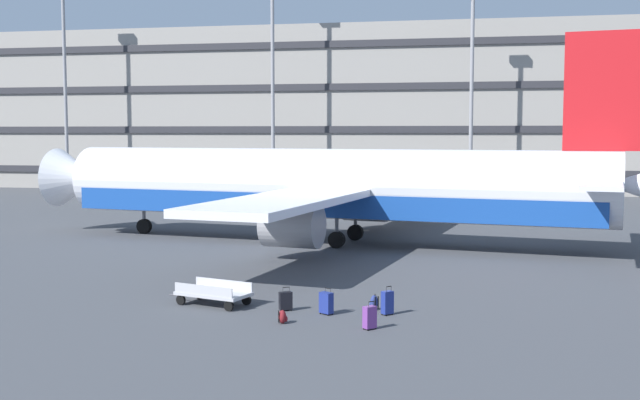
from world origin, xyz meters
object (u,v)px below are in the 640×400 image
at_px(suitcase_small, 326,303).
at_px(backpack_teal, 283,317).
at_px(suitcase_purple, 387,302).
at_px(baggage_cart, 213,293).
at_px(airliner, 332,187).
at_px(suitcase_orange, 286,301).
at_px(suitcase_scuffed, 370,317).
at_px(backpack_black, 374,303).

bearing_deg(suitcase_small, backpack_teal, -126.81).
relative_size(suitcase_purple, baggage_cart, 0.30).
distance_m(airliner, suitcase_purple, 17.63).
distance_m(suitcase_orange, suitcase_purple, 3.53).
distance_m(suitcase_purple, baggage_cart, 6.30).
relative_size(suitcase_scuffed, suitcase_purple, 0.91).
height_order(suitcase_scuffed, backpack_teal, suitcase_scuffed).
xyz_separation_m(backpack_black, backpack_teal, (-2.64, -2.56, -0.04)).
xyz_separation_m(backpack_black, baggage_cart, (-5.74, -0.39, 0.18)).
distance_m(suitcase_scuffed, baggage_cart, 6.43).
bearing_deg(suitcase_small, suitcase_purple, 9.09).
bearing_deg(airliner, suitcase_small, -80.23).
bearing_deg(suitcase_orange, airliner, 94.93).
relative_size(backpack_black, baggage_cart, 0.17).
height_order(suitcase_scuffed, backpack_black, suitcase_scuffed).
relative_size(suitcase_orange, suitcase_purple, 0.85).
distance_m(suitcase_scuffed, suitcase_orange, 3.79).
distance_m(suitcase_orange, suitcase_small, 1.51).
bearing_deg(airliner, baggage_cart, -94.57).
relative_size(airliner, baggage_cart, 11.18).
relative_size(suitcase_scuffed, suitcase_orange, 1.07).
height_order(suitcase_small, backpack_black, suitcase_small).
height_order(backpack_black, baggage_cart, baggage_cart).
xyz_separation_m(airliner, suitcase_orange, (1.44, -16.76, -2.79)).
relative_size(airliner, suitcase_small, 41.86).
distance_m(suitcase_scuffed, backpack_black, 2.79).
bearing_deg(suitcase_orange, baggage_cart, 172.05).
distance_m(suitcase_orange, baggage_cart, 2.78).
bearing_deg(backpack_black, suitcase_orange, -165.48).
bearing_deg(suitcase_scuffed, backpack_teal, 175.63).
height_order(suitcase_orange, backpack_black, suitcase_orange).
height_order(suitcase_purple, suitcase_small, suitcase_purple).
xyz_separation_m(suitcase_purple, suitcase_small, (-2.05, -0.33, -0.03)).
xyz_separation_m(suitcase_purple, backpack_teal, (-3.19, -1.85, -0.22)).
xyz_separation_m(airliner, suitcase_small, (2.93, -17.02, -2.75)).
xyz_separation_m(suitcase_orange, suitcase_purple, (3.53, 0.07, 0.08)).
bearing_deg(airliner, suitcase_purple, -73.39).
bearing_deg(suitcase_small, suitcase_orange, 170.13).
height_order(suitcase_scuffed, suitcase_orange, suitcase_scuffed).
xyz_separation_m(suitcase_small, backpack_teal, (-1.14, -1.53, -0.19)).
bearing_deg(backpack_black, suitcase_scuffed, -85.31).
xyz_separation_m(suitcase_orange, suitcase_small, (1.49, -0.26, 0.05)).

